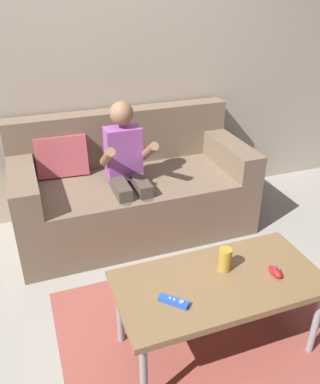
{
  "coord_description": "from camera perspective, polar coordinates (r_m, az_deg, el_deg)",
  "views": [
    {
      "loc": [
        -0.55,
        -1.34,
        1.74
      ],
      "look_at": [
        0.15,
        0.6,
        0.62
      ],
      "focal_mm": 37.15,
      "sensor_mm": 36.0,
      "label": 1
    }
  ],
  "objects": [
    {
      "name": "couch",
      "position": [
        3.03,
        -4.15,
        0.29
      ],
      "size": [
        1.72,
        0.8,
        0.86
      ],
      "color": "#75604C",
      "rests_on": "ground"
    },
    {
      "name": "soda_can",
      "position": [
        2.01,
        9.3,
        -9.53
      ],
      "size": [
        0.07,
        0.07,
        0.12
      ],
      "primitive_type": "cylinder",
      "color": "#B78C2D",
      "rests_on": "coffee_table"
    },
    {
      "name": "ground_plane",
      "position": [
        2.27,
        1.68,
        -21.71
      ],
      "size": [
        9.6,
        9.6,
        0.0
      ],
      "primitive_type": "plane",
      "color": "#9E998E"
    },
    {
      "name": "coffee_table",
      "position": [
        2.01,
        8.49,
        -13.28
      ],
      "size": [
        1.01,
        0.51,
        0.45
      ],
      "color": "brown",
      "rests_on": "ground"
    },
    {
      "name": "person_seated_on_couch",
      "position": [
        2.73,
        -4.69,
        3.43
      ],
      "size": [
        0.34,
        0.42,
        1.03
      ],
      "color": "#4C4238",
      "rests_on": "ground"
    },
    {
      "name": "area_rug",
      "position": [
        2.3,
        7.73,
        -20.87
      ],
      "size": [
        1.58,
        1.39,
        0.01
      ],
      "primitive_type": "cube",
      "color": "#9E4C42",
      "rests_on": "ground"
    },
    {
      "name": "wall_back",
      "position": [
        3.06,
        -9.84,
        18.89
      ],
      "size": [
        4.8,
        0.05,
        2.5
      ],
      "primitive_type": "cube",
      "color": "#B2A38E",
      "rests_on": "ground"
    },
    {
      "name": "game_remote_blue_near_edge",
      "position": [
        1.84,
        1.97,
        -15.42
      ],
      "size": [
        0.12,
        0.12,
        0.03
      ],
      "color": "blue",
      "rests_on": "coffee_table"
    },
    {
      "name": "nunchuk_red",
      "position": [
        2.06,
        16.19,
        -10.93
      ],
      "size": [
        0.05,
        0.09,
        0.05
      ],
      "color": "red",
      "rests_on": "coffee_table"
    }
  ]
}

